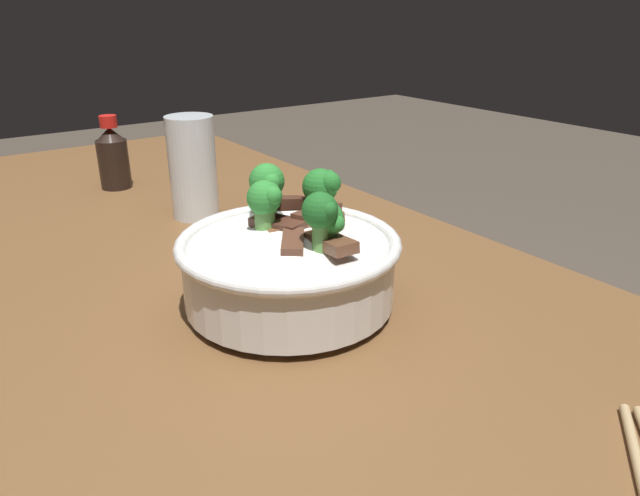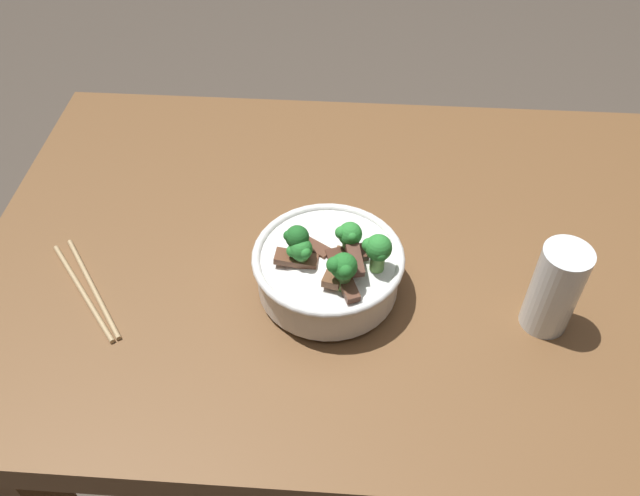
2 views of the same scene
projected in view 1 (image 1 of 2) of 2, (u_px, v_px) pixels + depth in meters
dining_table at (159, 376)px, 0.68m from camera, size 1.36×0.77×0.79m
rice_bowl at (290, 261)px, 0.55m from camera, size 0.21×0.21×0.13m
drinking_glass at (193, 171)px, 0.78m from camera, size 0.06×0.06×0.14m
soy_sauce_bottle at (113, 157)px, 0.91m from camera, size 0.05×0.05×0.11m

